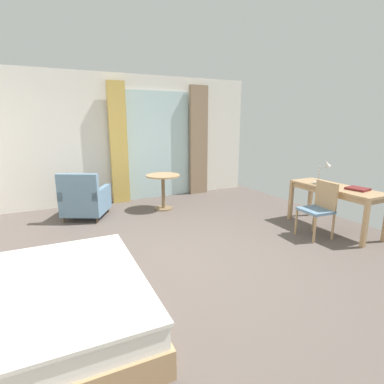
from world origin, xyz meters
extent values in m
cube|color=#564C47|center=(0.00, 0.00, -0.05)|extent=(6.71, 7.43, 0.10)
cube|color=silver|center=(0.00, 3.45, 1.37)|extent=(6.31, 0.12, 2.74)
cube|color=silver|center=(0.91, 3.37, 1.21)|extent=(1.49, 0.02, 2.41)
cube|color=tan|center=(-0.05, 3.27, 1.28)|extent=(0.36, 0.10, 2.56)
cube|color=#897056|center=(1.87, 3.27, 1.28)|extent=(0.45, 0.10, 2.56)
cube|color=tan|center=(-1.84, -0.71, 0.12)|extent=(2.00, 1.85, 0.24)
cube|color=white|center=(-1.84, -0.71, 0.33)|extent=(1.94, 1.80, 0.19)
cube|color=silver|center=(-1.52, -0.72, 0.44)|extent=(1.34, 1.82, 0.03)
cube|color=tan|center=(2.67, -0.02, 0.71)|extent=(0.56, 1.50, 0.04)
cube|color=tan|center=(2.67, -0.02, 0.65)|extent=(0.51, 1.43, 0.08)
cube|color=tan|center=(2.92, 0.70, 0.35)|extent=(0.06, 0.06, 0.69)
cube|color=tan|center=(2.42, -0.74, 0.35)|extent=(0.06, 0.06, 0.69)
cube|color=tan|center=(2.43, 0.71, 0.35)|extent=(0.06, 0.06, 0.69)
cube|color=slate|center=(2.11, -0.13, 0.43)|extent=(0.43, 0.46, 0.04)
cube|color=tan|center=(2.30, -0.14, 0.66)|extent=(0.07, 0.41, 0.41)
cylinder|color=tan|center=(1.95, 0.08, 0.20)|extent=(0.04, 0.04, 0.41)
cylinder|color=tan|center=(1.92, -0.31, 0.20)|extent=(0.04, 0.04, 0.41)
cylinder|color=tan|center=(2.31, 0.05, 0.20)|extent=(0.04, 0.04, 0.41)
cylinder|color=tan|center=(2.28, -0.34, 0.20)|extent=(0.04, 0.04, 0.41)
cylinder|color=#B7B2A8|center=(2.61, 0.29, 0.74)|extent=(0.17, 0.17, 0.02)
cylinder|color=#B7B2A8|center=(2.61, 0.29, 0.89)|extent=(0.02, 0.02, 0.29)
cone|color=#B7B2A8|center=(2.69, 0.22, 1.07)|extent=(0.14, 0.13, 0.16)
cube|color=maroon|center=(2.75, -0.33, 0.74)|extent=(0.29, 0.33, 0.03)
cube|color=slate|center=(-0.90, 2.49, 0.25)|extent=(0.99, 1.02, 0.30)
cube|color=slate|center=(-1.05, 2.20, 0.64)|extent=(0.68, 0.44, 0.48)
cube|color=slate|center=(-0.63, 2.35, 0.48)|extent=(0.46, 0.73, 0.16)
cube|color=slate|center=(-1.16, 2.63, 0.48)|extent=(0.46, 0.73, 0.16)
cylinder|color=#4C3D2D|center=(-0.48, 2.64, 0.05)|extent=(0.04, 0.04, 0.10)
cylinder|color=#4C3D2D|center=(-1.00, 2.92, 0.05)|extent=(0.04, 0.04, 0.10)
cylinder|color=#4C3D2D|center=(-0.79, 2.06, 0.05)|extent=(0.04, 0.04, 0.10)
cylinder|color=#4C3D2D|center=(-1.31, 2.34, 0.05)|extent=(0.04, 0.04, 0.10)
cylinder|color=tan|center=(0.58, 2.35, 0.69)|extent=(0.68, 0.68, 0.03)
cylinder|color=brown|center=(0.58, 2.35, 0.34)|extent=(0.07, 0.07, 0.68)
cylinder|color=brown|center=(0.58, 2.35, 0.01)|extent=(0.37, 0.37, 0.02)
camera|label=1|loc=(-1.58, -3.26, 1.77)|focal=28.39mm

